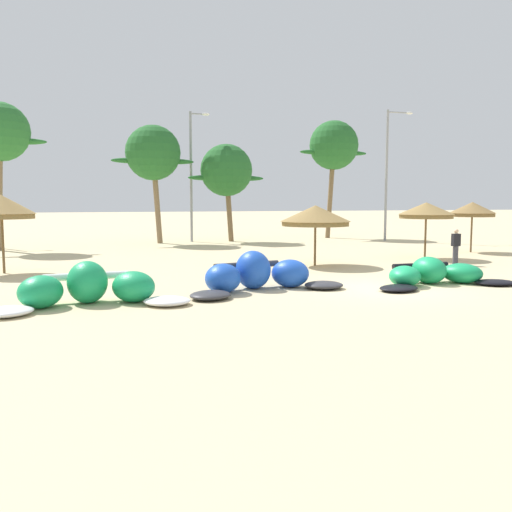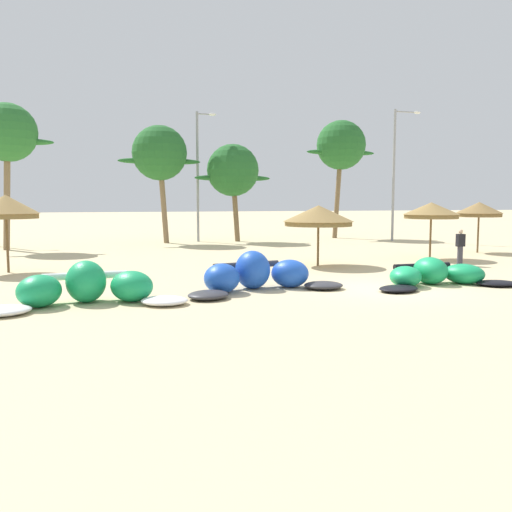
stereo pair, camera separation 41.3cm
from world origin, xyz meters
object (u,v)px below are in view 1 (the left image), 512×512
(beach_umbrella_outermost, at_px, (472,209))
(palm_center_right, at_px, (334,146))
(lamppost_west_center, at_px, (192,170))
(kite_left_of_center, at_px, (434,274))
(beach_umbrella_near_palms, at_px, (426,210))
(person_near_kites, at_px, (456,247))
(beach_umbrella_middle, at_px, (315,216))
(beach_umbrella_near_van, at_px, (1,207))
(lamppost_east_center, at_px, (389,168))
(kite_left, at_px, (258,275))
(palm_left_of_gap, at_px, (153,154))
(palm_center_left, at_px, (226,171))
(kite_far_left, at_px, (88,289))

(beach_umbrella_outermost, xyz_separation_m, palm_center_right, (-2.07, 13.44, 4.68))
(lamppost_west_center, bearing_deg, kite_left_of_center, -79.94)
(beach_umbrella_near_palms, bearing_deg, person_near_kites, -97.07)
(beach_umbrella_middle, height_order, person_near_kites, beach_umbrella_middle)
(palm_center_right, bearing_deg, beach_umbrella_outermost, -81.25)
(beach_umbrella_near_van, relative_size, palm_center_right, 0.34)
(palm_center_right, xyz_separation_m, lamppost_east_center, (2.44, -4.01, -1.84))
(beach_umbrella_near_van, bearing_deg, beach_umbrella_outermost, 4.25)
(beach_umbrella_outermost, bearing_deg, kite_left, -150.46)
(person_near_kites, xyz_separation_m, lamppost_west_center, (-8.45, 17.62, 4.21))
(palm_left_of_gap, bearing_deg, beach_umbrella_near_van, -119.32)
(person_near_kites, xyz_separation_m, lamppost_east_center, (5.21, 14.31, 4.43))
(lamppost_east_center, bearing_deg, palm_center_left, 166.76)
(lamppost_east_center, bearing_deg, palm_center_right, 121.36)
(person_near_kites, distance_m, palm_left_of_gap, 20.95)
(beach_umbrella_middle, bearing_deg, person_near_kites, -15.69)
(beach_umbrella_near_van, height_order, lamppost_east_center, lamppost_east_center)
(kite_left, relative_size, lamppost_west_center, 0.61)
(beach_umbrella_near_van, distance_m, beach_umbrella_outermost, 23.90)
(kite_left, relative_size, beach_umbrella_near_palms, 1.98)
(palm_center_left, bearing_deg, kite_left, -102.10)
(beach_umbrella_near_van, distance_m, person_near_kites, 19.34)
(kite_far_left, distance_m, beach_umbrella_near_palms, 18.05)
(beach_umbrella_outermost, bearing_deg, palm_center_left, 132.25)
(kite_left_of_center, xyz_separation_m, palm_center_right, (7.27, 22.98, 6.72))
(beach_umbrella_near_palms, relative_size, lamppost_west_center, 0.31)
(palm_center_left, bearing_deg, kite_far_left, -113.97)
(kite_far_left, xyz_separation_m, beach_umbrella_near_palms, (16.23, 7.65, 1.95))
(kite_left_of_center, distance_m, beach_umbrella_near_van, 16.60)
(kite_left, distance_m, beach_umbrella_middle, 7.41)
(kite_far_left, relative_size, palm_left_of_gap, 0.71)
(kite_far_left, distance_m, palm_left_of_gap, 22.92)
(palm_center_left, distance_m, lamppost_west_center, 2.38)
(beach_umbrella_outermost, relative_size, palm_center_left, 0.41)
(kite_left_of_center, bearing_deg, beach_umbrella_outermost, 45.60)
(beach_umbrella_near_van, distance_m, lamppost_east_center, 26.80)
(beach_umbrella_near_van, xyz_separation_m, palm_left_of_gap, (7.73, 13.76, 3.39))
(beach_umbrella_near_palms, height_order, palm_left_of_gap, palm_left_of_gap)
(beach_umbrella_outermost, distance_m, lamppost_west_center, 18.60)
(kite_far_left, xyz_separation_m, person_near_kites, (15.89, 4.88, 0.36))
(beach_umbrella_middle, relative_size, palm_center_right, 0.35)
(beach_umbrella_near_palms, height_order, beach_umbrella_outermost, beach_umbrella_outermost)
(kite_left_of_center, relative_size, lamppost_east_center, 0.59)
(person_near_kites, bearing_deg, beach_umbrella_middle, 164.31)
(beach_umbrella_near_palms, height_order, person_near_kites, beach_umbrella_near_palms)
(kite_left, distance_m, beach_umbrella_near_van, 11.11)
(beach_umbrella_near_van, relative_size, palm_center_left, 0.45)
(beach_umbrella_near_palms, relative_size, palm_center_left, 0.41)
(beach_umbrella_near_van, relative_size, beach_umbrella_outermost, 1.11)
(kite_left, distance_m, palm_center_left, 21.82)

